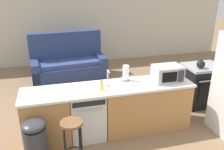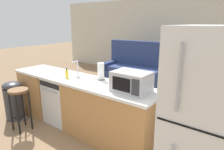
{
  "view_description": "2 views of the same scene",
  "coord_description": "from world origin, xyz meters",
  "px_view_note": "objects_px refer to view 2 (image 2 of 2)",
  "views": [
    {
      "loc": [
        -0.72,
        -3.55,
        2.56
      ],
      "look_at": [
        0.24,
        0.17,
        1.04
      ],
      "focal_mm": 38.0,
      "sensor_mm": 36.0,
      "label": 1
    },
    {
      "loc": [
        2.57,
        -2.21,
        1.83
      ],
      "look_at": [
        0.42,
        0.59,
        0.88
      ],
      "focal_mm": 32.0,
      "sensor_mm": 36.0,
      "label": 2
    }
  ],
  "objects_px": {
    "paper_towel_roll": "(101,71)",
    "bar_stool": "(19,101)",
    "microwave": "(131,82)",
    "kettle": "(216,92)",
    "dishwasher": "(64,100)",
    "soap_bottle": "(67,74)",
    "couch": "(138,71)",
    "trash_bin": "(14,100)",
    "refrigerator": "(213,137)"
  },
  "relations": [
    {
      "from": "dishwasher",
      "to": "bar_stool",
      "type": "relative_size",
      "value": 1.14
    },
    {
      "from": "kettle",
      "to": "bar_stool",
      "type": "xyz_separation_m",
      "value": [
        -2.75,
        -1.1,
        -0.45
      ]
    },
    {
      "from": "paper_towel_roll",
      "to": "bar_stool",
      "type": "xyz_separation_m",
      "value": [
        -1.07,
        -0.87,
        -0.5
      ]
    },
    {
      "from": "soap_bottle",
      "to": "kettle",
      "type": "xyz_separation_m",
      "value": [
        2.18,
        0.52,
        0.01
      ]
    },
    {
      "from": "couch",
      "to": "bar_stool",
      "type": "bearing_deg",
      "value": -93.68
    },
    {
      "from": "trash_bin",
      "to": "couch",
      "type": "relative_size",
      "value": 0.36
    },
    {
      "from": "bar_stool",
      "to": "couch",
      "type": "height_order",
      "value": "couch"
    },
    {
      "from": "bar_stool",
      "to": "microwave",
      "type": "bearing_deg",
      "value": 20.76
    },
    {
      "from": "refrigerator",
      "to": "paper_towel_roll",
      "type": "bearing_deg",
      "value": 158.09
    },
    {
      "from": "soap_bottle",
      "to": "couch",
      "type": "xyz_separation_m",
      "value": [
        -0.34,
        2.96,
        -0.58
      ]
    },
    {
      "from": "paper_towel_roll",
      "to": "dishwasher",
      "type": "bearing_deg",
      "value": -165.55
    },
    {
      "from": "trash_bin",
      "to": "bar_stool",
      "type": "bearing_deg",
      "value": -15.65
    },
    {
      "from": "kettle",
      "to": "bar_stool",
      "type": "height_order",
      "value": "kettle"
    },
    {
      "from": "paper_towel_roll",
      "to": "bar_stool",
      "type": "height_order",
      "value": "paper_towel_roll"
    },
    {
      "from": "trash_bin",
      "to": "couch",
      "type": "distance_m",
      "value": 3.48
    },
    {
      "from": "dishwasher",
      "to": "kettle",
      "type": "xyz_separation_m",
      "value": [
        2.43,
        0.42,
        0.56
      ]
    },
    {
      "from": "soap_bottle",
      "to": "bar_stool",
      "type": "bearing_deg",
      "value": -134.53
    },
    {
      "from": "microwave",
      "to": "soap_bottle",
      "type": "distance_m",
      "value": 1.22
    },
    {
      "from": "dishwasher",
      "to": "refrigerator",
      "type": "relative_size",
      "value": 0.47
    },
    {
      "from": "paper_towel_roll",
      "to": "microwave",
      "type": "bearing_deg",
      "value": -15.31
    },
    {
      "from": "refrigerator",
      "to": "trash_bin",
      "type": "xyz_separation_m",
      "value": [
        -3.44,
        0.02,
        -0.52
      ]
    },
    {
      "from": "microwave",
      "to": "couch",
      "type": "distance_m",
      "value": 3.32
    },
    {
      "from": "dishwasher",
      "to": "paper_towel_roll",
      "type": "bearing_deg",
      "value": 14.45
    },
    {
      "from": "bar_stool",
      "to": "trash_bin",
      "type": "bearing_deg",
      "value": 164.35
    },
    {
      "from": "refrigerator",
      "to": "soap_bottle",
      "type": "height_order",
      "value": "refrigerator"
    },
    {
      "from": "microwave",
      "to": "trash_bin",
      "type": "bearing_deg",
      "value": -167.05
    },
    {
      "from": "refrigerator",
      "to": "paper_towel_roll",
      "type": "height_order",
      "value": "refrigerator"
    },
    {
      "from": "refrigerator",
      "to": "soap_bottle",
      "type": "xyz_separation_m",
      "value": [
        -2.35,
        0.45,
        0.07
      ]
    },
    {
      "from": "dishwasher",
      "to": "microwave",
      "type": "relative_size",
      "value": 1.68
    },
    {
      "from": "bar_stool",
      "to": "soap_bottle",
      "type": "bearing_deg",
      "value": 45.47
    },
    {
      "from": "paper_towel_roll",
      "to": "trash_bin",
      "type": "xyz_separation_m",
      "value": [
        -1.59,
        -0.72,
        -0.66
      ]
    },
    {
      "from": "bar_stool",
      "to": "trash_bin",
      "type": "height_order",
      "value": "same"
    },
    {
      "from": "paper_towel_roll",
      "to": "bar_stool",
      "type": "relative_size",
      "value": 0.38
    },
    {
      "from": "microwave",
      "to": "kettle",
      "type": "height_order",
      "value": "microwave"
    },
    {
      "from": "refrigerator",
      "to": "couch",
      "type": "bearing_deg",
      "value": 128.21
    },
    {
      "from": "dishwasher",
      "to": "paper_towel_roll",
      "type": "height_order",
      "value": "paper_towel_roll"
    },
    {
      "from": "paper_towel_roll",
      "to": "kettle",
      "type": "relative_size",
      "value": 1.38
    },
    {
      "from": "bar_stool",
      "to": "paper_towel_roll",
      "type": "bearing_deg",
      "value": 39.17
    },
    {
      "from": "soap_bottle",
      "to": "kettle",
      "type": "relative_size",
      "value": 0.86
    },
    {
      "from": "microwave",
      "to": "couch",
      "type": "xyz_separation_m",
      "value": [
        -1.55,
        2.87,
        -0.65
      ]
    },
    {
      "from": "microwave",
      "to": "soap_bottle",
      "type": "xyz_separation_m",
      "value": [
        -1.21,
        -0.1,
        -0.07
      ]
    },
    {
      "from": "dishwasher",
      "to": "couch",
      "type": "relative_size",
      "value": 0.41
    },
    {
      "from": "microwave",
      "to": "kettle",
      "type": "relative_size",
      "value": 2.44
    },
    {
      "from": "refrigerator",
      "to": "kettle",
      "type": "distance_m",
      "value": 0.99
    },
    {
      "from": "bar_stool",
      "to": "trash_bin",
      "type": "distance_m",
      "value": 0.56
    },
    {
      "from": "microwave",
      "to": "soap_bottle",
      "type": "bearing_deg",
      "value": -175.41
    },
    {
      "from": "microwave",
      "to": "soap_bottle",
      "type": "height_order",
      "value": "microwave"
    },
    {
      "from": "microwave",
      "to": "trash_bin",
      "type": "relative_size",
      "value": 0.68
    },
    {
      "from": "paper_towel_roll",
      "to": "soap_bottle",
      "type": "height_order",
      "value": "paper_towel_roll"
    },
    {
      "from": "paper_towel_roll",
      "to": "kettle",
      "type": "xyz_separation_m",
      "value": [
        1.68,
        0.23,
        -0.05
      ]
    }
  ]
}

